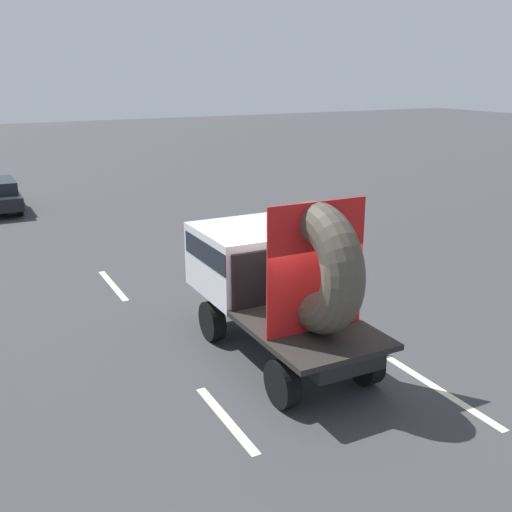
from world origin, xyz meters
TOP-DOWN VIEW (x-y plane):
  - ground_plane at (0.00, 0.00)m, footprint 120.00×120.00m
  - flatbed_truck at (-0.28, 1.08)m, footprint 2.02×4.82m
  - lane_dash_left_near at (-2.15, -0.80)m, footprint 0.16×2.17m
  - lane_dash_left_far at (-2.15, 6.31)m, footprint 0.16×2.50m
  - lane_dash_right_near at (1.58, -1.68)m, footprint 0.16×2.90m
  - lane_dash_right_far at (1.58, 7.24)m, footprint 0.16×2.67m

SIDE VIEW (x-z plane):
  - ground_plane at x=0.00m, z-range 0.00..0.00m
  - lane_dash_left_near at x=-2.15m, z-range 0.00..0.01m
  - lane_dash_left_far at x=-2.15m, z-range 0.00..0.01m
  - lane_dash_right_near at x=1.58m, z-range 0.00..0.01m
  - lane_dash_right_far at x=1.58m, z-range 0.00..0.01m
  - flatbed_truck at x=-0.28m, z-range -0.03..3.31m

